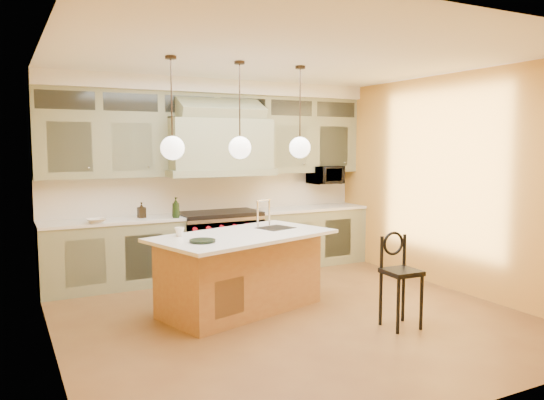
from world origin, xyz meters
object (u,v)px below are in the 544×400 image
kitchen_island (241,271)px  counter_stool (400,274)px  microwave (325,175)px  range (219,243)px

kitchen_island → counter_stool: 1.83m
kitchen_island → microwave: (2.34, 1.80, 0.98)m
kitchen_island → counter_stool: (1.27, -1.32, 0.10)m
range → counter_stool: size_ratio=1.18×
counter_stool → microwave: microwave is taller
kitchen_island → microwave: 3.11m
counter_stool → microwave: size_ratio=1.88×
range → microwave: size_ratio=2.21×
kitchen_island → microwave: microwave is taller
range → kitchen_island: (-0.39, -1.69, -0.01)m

